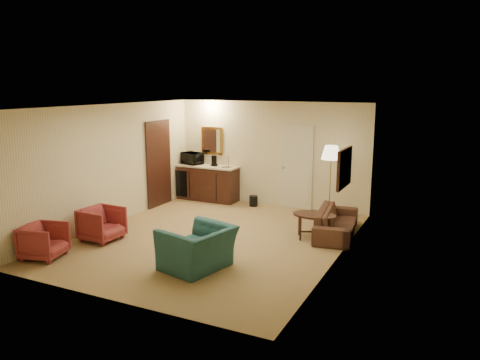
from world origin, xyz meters
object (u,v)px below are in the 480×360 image
object	(u,v)px
coffee_table	(314,226)
waste_bin	(253,201)
microwave	(192,157)
coffee_maker	(214,161)
sofa	(337,218)
rose_chair_far	(44,239)
rose_chair_near	(102,222)
teal_armchair	(197,241)
floor_lamp	(330,182)
wetbar_cabinet	(208,183)

from	to	relation	value
coffee_table	waste_bin	bearing A→B (deg)	140.26
microwave	coffee_maker	world-z (taller)	microwave
sofa	rose_chair_far	world-z (taller)	sofa
coffee_table	coffee_maker	bearing A→B (deg)	150.60
rose_chair_near	waste_bin	xyz separation A→B (m)	(1.60, 3.68, -0.23)
coffee_table	microwave	size ratio (longest dim) A/B	1.55
teal_armchair	microwave	bearing A→B (deg)	-134.54
rose_chair_near	microwave	distance (m)	3.87
teal_armchair	coffee_maker	world-z (taller)	coffee_maker
sofa	waste_bin	bearing A→B (deg)	53.41
rose_chair_far	coffee_table	distance (m)	5.04
teal_armchair	microwave	size ratio (longest dim) A/B	1.96
teal_armchair	floor_lamp	distance (m)	4.05
floor_lamp	microwave	bearing A→B (deg)	174.67
teal_armchair	sofa	bearing A→B (deg)	162.54
rose_chair_near	rose_chair_far	distance (m)	1.22
wetbar_cabinet	waste_bin	bearing A→B (deg)	-2.97
rose_chair_far	floor_lamp	xyz separation A→B (m)	(3.85, 4.62, 0.50)
rose_chair_near	coffee_table	bearing A→B (deg)	-60.71
floor_lamp	waste_bin	xyz separation A→B (m)	(-2.00, 0.25, -0.71)
sofa	microwave	size ratio (longest dim) A/B	3.30
rose_chair_near	coffee_table	world-z (taller)	rose_chair_near
rose_chair_near	coffee_maker	distance (m)	3.86
wetbar_cabinet	rose_chair_far	xyz separation A→B (m)	(-0.50, -4.94, -0.12)
rose_chair_near	wetbar_cabinet	bearing A→B (deg)	-2.11
sofa	floor_lamp	xyz separation A→B (m)	(-0.45, 1.10, 0.48)
microwave	sofa	bearing A→B (deg)	0.33
teal_armchair	floor_lamp	size ratio (longest dim) A/B	0.65
wetbar_cabinet	rose_chair_far	distance (m)	4.97
wetbar_cabinet	coffee_maker	size ratio (longest dim) A/B	6.14
coffee_table	microwave	bearing A→B (deg)	154.84
waste_bin	microwave	distance (m)	2.10
wetbar_cabinet	floor_lamp	world-z (taller)	floor_lamp
rose_chair_far	coffee_maker	bearing A→B (deg)	-21.78
microwave	teal_armchair	bearing A→B (deg)	-38.53
wetbar_cabinet	floor_lamp	distance (m)	3.39
teal_armchair	waste_bin	distance (m)	4.20
waste_bin	coffee_maker	xyz separation A→B (m)	(-1.17, 0.10, 0.92)
coffee_table	floor_lamp	xyz separation A→B (m)	(-0.10, 1.50, 0.59)
wetbar_cabinet	coffee_table	size ratio (longest dim) A/B	1.91
sofa	microwave	xyz separation A→B (m)	(-4.30, 1.46, 0.75)
teal_armchair	microwave	xyz separation A→B (m)	(-2.67, 4.22, 0.63)
rose_chair_far	sofa	bearing A→B (deg)	-64.69
microwave	coffee_table	bearing A→B (deg)	-6.09
sofa	coffee_maker	size ratio (longest dim) A/B	6.87
rose_chair_near	floor_lamp	distance (m)	4.99
wetbar_cabinet	sofa	size ratio (longest dim) A/B	0.89
rose_chair_near	coffee_table	size ratio (longest dim) A/B	0.84
sofa	teal_armchair	xyz separation A→B (m)	(-1.63, -2.76, 0.12)
rose_chair_far	coffee_table	bearing A→B (deg)	-65.65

